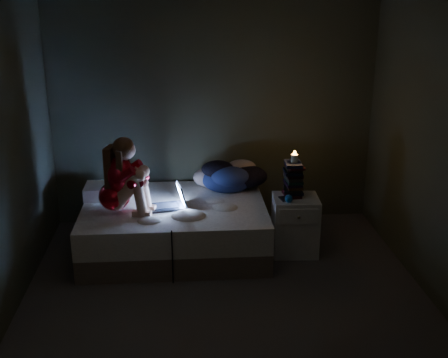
{
  "coord_description": "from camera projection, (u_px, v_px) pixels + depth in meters",
  "views": [
    {
      "loc": [
        -0.35,
        -4.3,
        2.65
      ],
      "look_at": [
        0.05,
        1.0,
        0.8
      ],
      "focal_mm": 45.47,
      "sensor_mm": 36.0,
      "label": 1
    }
  ],
  "objects": [
    {
      "name": "floor",
      "position": [
        227.0,
        304.0,
        4.95
      ],
      "size": [
        3.6,
        3.8,
        0.02
      ],
      "primitive_type": "cube",
      "color": "#4A4442",
      "rests_on": "ground"
    },
    {
      "name": "clothes_pile",
      "position": [
        227.0,
        174.0,
        6.14
      ],
      "size": [
        0.65,
        0.56,
        0.35
      ],
      "primitive_type": null,
      "rotation": [
        0.0,
        0.0,
        -0.19
      ],
      "color": "navy",
      "rests_on": "bed"
    },
    {
      "name": "candle",
      "position": [
        294.0,
        158.0,
        5.64
      ],
      "size": [
        0.07,
        0.07,
        0.08
      ],
      "primitive_type": "cylinder",
      "color": "beige",
      "rests_on": "book_stack"
    },
    {
      "name": "wall_back",
      "position": [
        213.0,
        110.0,
        6.32
      ],
      "size": [
        3.6,
        0.02,
        2.6
      ],
      "primitive_type": "cube",
      "color": "#393C2D",
      "rests_on": "ground"
    },
    {
      "name": "nightstand",
      "position": [
        295.0,
        225.0,
        5.79
      ],
      "size": [
        0.47,
        0.43,
        0.6
      ],
      "primitive_type": "cube",
      "rotation": [
        0.0,
        0.0,
        -0.06
      ],
      "color": "beige",
      "rests_on": "ground"
    },
    {
      "name": "woman",
      "position": [
        113.0,
        175.0,
        5.47
      ],
      "size": [
        0.54,
        0.41,
        0.77
      ],
      "primitive_type": null,
      "rotation": [
        0.0,
        0.0,
        -0.23
      ],
      "color": "maroon",
      "rests_on": "bed"
    },
    {
      "name": "wall_front",
      "position": [
        259.0,
        279.0,
        2.72
      ],
      "size": [
        3.6,
        0.02,
        2.6
      ],
      "primitive_type": "cube",
      "color": "#393C2D",
      "rests_on": "ground"
    },
    {
      "name": "wall_right",
      "position": [
        447.0,
        156.0,
        4.65
      ],
      "size": [
        0.02,
        3.8,
        2.6
      ],
      "primitive_type": "cube",
      "color": "#393C2D",
      "rests_on": "ground"
    },
    {
      "name": "phone",
      "position": [
        284.0,
        199.0,
        5.64
      ],
      "size": [
        0.1,
        0.15,
        0.01
      ],
      "primitive_type": "cube",
      "rotation": [
        0.0,
        0.0,
        0.25
      ],
      "color": "black",
      "rests_on": "nightstand"
    },
    {
      "name": "book_stack",
      "position": [
        294.0,
        179.0,
        5.71
      ],
      "size": [
        0.19,
        0.25,
        0.35
      ],
      "primitive_type": null,
      "color": "black",
      "rests_on": "nightstand"
    },
    {
      "name": "pillow",
      "position": [
        108.0,
        191.0,
        5.95
      ],
      "size": [
        0.47,
        0.33,
        0.14
      ],
      "primitive_type": "cube",
      "color": "white",
      "rests_on": "bed"
    },
    {
      "name": "laptop",
      "position": [
        167.0,
        196.0,
        5.65
      ],
      "size": [
        0.4,
        0.32,
        0.25
      ],
      "primitive_type": null,
      "rotation": [
        0.0,
        0.0,
        0.2
      ],
      "color": "black",
      "rests_on": "bed"
    },
    {
      "name": "bed",
      "position": [
        175.0,
        227.0,
        5.87
      ],
      "size": [
        1.85,
        1.39,
        0.51
      ],
      "primitive_type": null,
      "color": "#B7B0A7",
      "rests_on": "ground"
    },
    {
      "name": "blue_orb",
      "position": [
        290.0,
        199.0,
        5.56
      ],
      "size": [
        0.08,
        0.08,
        0.08
      ],
      "primitive_type": "sphere",
      "color": "#0C4888",
      "rests_on": "nightstand"
    }
  ]
}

